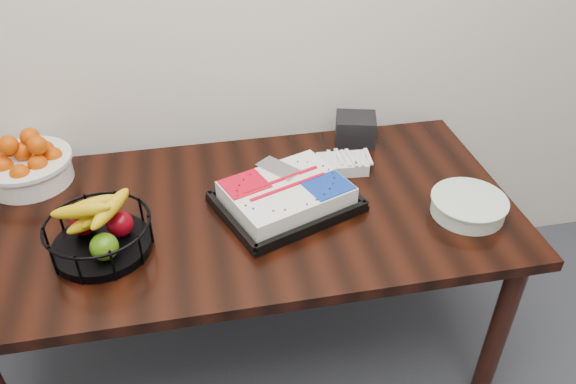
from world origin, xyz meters
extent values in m
cube|color=black|center=(0.00, 2.00, 0.73)|extent=(1.80, 0.90, 0.04)
cylinder|color=black|center=(-0.82, 2.37, 0.35)|extent=(0.07, 0.07, 0.71)
cylinder|color=black|center=(0.82, 1.63, 0.35)|extent=(0.07, 0.07, 0.71)
cylinder|color=black|center=(0.82, 2.37, 0.35)|extent=(0.07, 0.07, 0.71)
cube|color=black|center=(0.13, 1.98, 0.76)|extent=(0.54, 0.48, 0.02)
cube|color=white|center=(0.13, 1.98, 0.80)|extent=(0.46, 0.41, 0.07)
cube|color=red|center=(0.01, 2.06, 0.84)|extent=(0.18, 0.17, 0.00)
cube|color=#0D2D94|center=(0.24, 1.91, 0.84)|extent=(0.18, 0.17, 0.00)
cube|color=silver|center=(0.16, 2.08, 0.84)|extent=(0.16, 0.17, 0.00)
cylinder|color=white|center=(-0.75, 2.31, 0.80)|extent=(0.29, 0.29, 0.09)
cylinder|color=white|center=(-0.75, 2.31, 0.84)|extent=(0.32, 0.32, 0.01)
cylinder|color=black|center=(-0.47, 1.87, 0.77)|extent=(0.30, 0.30, 0.03)
torus|color=black|center=(-0.47, 1.87, 0.86)|extent=(0.32, 0.32, 0.01)
cylinder|color=white|center=(0.71, 1.83, 0.78)|extent=(0.24, 0.24, 0.05)
cylinder|color=white|center=(0.71, 1.83, 0.81)|extent=(0.25, 0.25, 0.01)
cube|color=silver|center=(0.37, 2.16, 0.77)|extent=(0.19, 0.13, 0.04)
cube|color=black|center=(0.48, 2.35, 0.81)|extent=(0.18, 0.17, 0.11)
camera|label=1|loc=(-0.16, 0.49, 1.92)|focal=35.00mm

